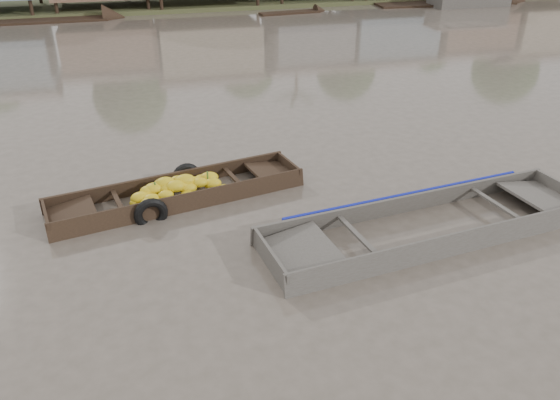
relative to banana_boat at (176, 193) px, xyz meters
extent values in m
plane|color=#52493F|center=(2.05, -3.20, -0.15)|extent=(120.00, 120.00, 0.00)
cube|color=black|center=(0.05, 0.02, -0.23)|extent=(5.58, 2.09, 0.08)
cube|color=black|center=(-0.06, 0.61, -0.02)|extent=(5.52, 1.23, 0.52)
cube|color=black|center=(0.17, -0.56, -0.02)|extent=(5.52, 1.23, 0.52)
cube|color=black|center=(2.74, 0.56, -0.02)|extent=(0.30, 1.20, 0.49)
cube|color=black|center=(2.28, 0.46, 0.05)|extent=(1.14, 1.21, 0.19)
cube|color=black|center=(-2.63, -0.51, -0.02)|extent=(0.30, 1.20, 0.49)
cube|color=black|center=(-2.17, -0.42, 0.05)|extent=(1.14, 1.21, 0.19)
cube|color=black|center=(-1.23, -0.23, 0.09)|extent=(0.33, 1.17, 0.05)
cube|color=black|center=(1.34, 0.28, 0.09)|extent=(0.33, 1.17, 0.05)
ellipsoid|color=yellow|center=(0.79, 0.39, 0.10)|extent=(0.49, 0.38, 0.27)
ellipsoid|color=yellow|center=(-0.54, -0.30, 0.08)|extent=(0.44, 0.35, 0.25)
ellipsoid|color=yellow|center=(0.42, 0.04, 0.20)|extent=(0.46, 0.36, 0.25)
ellipsoid|color=yellow|center=(0.24, 0.40, 0.08)|extent=(0.43, 0.34, 0.24)
ellipsoid|color=yellow|center=(-0.28, 0.25, 0.16)|extent=(0.40, 0.31, 0.22)
ellipsoid|color=yellow|center=(-0.58, -0.04, 0.16)|extent=(0.43, 0.34, 0.24)
ellipsoid|color=yellow|center=(0.62, 0.42, 0.06)|extent=(0.43, 0.34, 0.24)
ellipsoid|color=yellow|center=(0.81, 0.03, 0.12)|extent=(0.46, 0.36, 0.25)
ellipsoid|color=yellow|center=(0.27, 0.45, 0.07)|extent=(0.42, 0.33, 0.23)
ellipsoid|color=yellow|center=(-0.74, -0.47, -0.02)|extent=(0.40, 0.31, 0.22)
ellipsoid|color=yellow|center=(-0.14, 0.18, 0.16)|extent=(0.44, 0.35, 0.25)
ellipsoid|color=yellow|center=(0.53, -0.04, 0.22)|extent=(0.39, 0.31, 0.22)
ellipsoid|color=yellow|center=(-0.54, -0.39, 0.02)|extent=(0.49, 0.38, 0.27)
ellipsoid|color=yellow|center=(1.05, -0.13, 0.02)|extent=(0.42, 0.33, 0.23)
ellipsoid|color=yellow|center=(0.07, 0.12, 0.26)|extent=(0.38, 0.30, 0.21)
ellipsoid|color=yellow|center=(0.14, -0.06, 0.19)|extent=(0.45, 0.35, 0.25)
ellipsoid|color=yellow|center=(0.21, -0.28, 0.05)|extent=(0.40, 0.32, 0.22)
ellipsoid|color=yellow|center=(0.22, 0.02, 0.28)|extent=(0.51, 0.40, 0.28)
ellipsoid|color=yellow|center=(-0.24, -0.30, 0.14)|extent=(0.38, 0.30, 0.21)
ellipsoid|color=yellow|center=(-0.76, -0.18, 0.08)|extent=(0.50, 0.39, 0.28)
ellipsoid|color=yellow|center=(-0.58, -0.40, 0.04)|extent=(0.49, 0.39, 0.27)
ellipsoid|color=yellow|center=(-0.14, 0.24, 0.12)|extent=(0.41, 0.32, 0.22)
ellipsoid|color=yellow|center=(-0.21, 0.02, 0.28)|extent=(0.47, 0.37, 0.26)
ellipsoid|color=yellow|center=(0.26, -0.12, 0.15)|extent=(0.43, 0.34, 0.24)
ellipsoid|color=yellow|center=(-0.84, -0.20, 0.00)|extent=(0.39, 0.30, 0.21)
ellipsoid|color=yellow|center=(-0.19, 0.10, 0.17)|extent=(0.44, 0.35, 0.24)
ellipsoid|color=yellow|center=(-0.14, -0.09, 0.19)|extent=(0.47, 0.36, 0.26)
ellipsoid|color=yellow|center=(-0.01, -0.14, 0.25)|extent=(0.48, 0.37, 0.26)
ellipsoid|color=yellow|center=(-0.46, -0.02, 0.19)|extent=(0.50, 0.39, 0.28)
cylinder|color=#3F6626|center=(-0.43, -0.07, 0.27)|extent=(0.04, 0.04, 0.18)
cylinder|color=#3F6626|center=(0.25, 0.06, 0.27)|extent=(0.04, 0.04, 0.18)
cylinder|color=#3F6626|center=(0.74, 0.16, 0.27)|extent=(0.04, 0.04, 0.18)
torus|color=black|center=(0.31, 0.76, 0.00)|extent=(0.71, 0.31, 0.69)
torus|color=black|center=(-0.59, -0.79, 0.00)|extent=(0.73, 0.31, 0.71)
cube|color=#403B36|center=(4.74, -2.70, -0.23)|extent=(6.97, 2.25, 0.08)
cube|color=#403B36|center=(4.65, -1.87, 0.01)|extent=(6.97, 0.96, 0.56)
cube|color=#403B36|center=(4.84, -3.53, 0.01)|extent=(6.97, 0.96, 0.56)
cube|color=#403B36|center=(7.56, -2.38, 0.07)|extent=(1.35, 1.60, 0.23)
cube|color=#403B36|center=(1.34, -3.09, 0.01)|extent=(0.26, 1.70, 0.53)
cube|color=#403B36|center=(1.93, -3.02, 0.07)|extent=(1.35, 1.60, 0.23)
cube|color=#403B36|center=(3.12, -2.89, 0.12)|extent=(0.29, 1.64, 0.05)
cube|color=#403B36|center=(6.37, -2.51, 0.12)|extent=(0.29, 1.64, 0.05)
cube|color=#665E54|center=(4.74, -2.70, -0.19)|extent=(5.33, 1.93, 0.02)
cube|color=#0F1899|center=(4.64, -1.81, 0.22)|extent=(5.63, 0.73, 0.14)
torus|color=olive|center=(7.65, -2.65, -0.17)|extent=(0.39, 0.39, 0.06)
torus|color=olive|center=(7.65, -2.65, -0.13)|extent=(0.32, 0.32, 0.06)
cube|color=black|center=(19.90, 22.75, -0.20)|extent=(9.42, 2.68, 0.35)
cube|color=black|center=(9.02, 22.04, -0.20)|extent=(3.76, 1.17, 0.35)
cube|color=black|center=(-5.00, 23.17, -0.20)|extent=(6.93, 1.57, 0.35)
camera|label=1|loc=(-0.61, -10.86, 5.59)|focal=35.00mm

